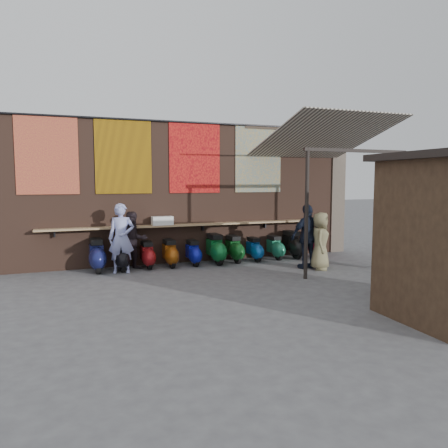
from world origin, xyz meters
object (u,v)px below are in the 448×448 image
at_px(scooter_stool_3, 170,253).
at_px(scooter_stool_6, 234,249).
at_px(scooter_stool_4, 193,253).
at_px(scooter_stool_1, 121,256).
at_px(scooter_stool_5, 216,249).
at_px(scooter_stool_8, 275,248).
at_px(diner_left, 121,238).
at_px(scooter_stool_9, 292,244).
at_px(shopper_grey, 395,240).
at_px(diner_right, 134,241).
at_px(shelf_box, 162,221).
at_px(scooter_stool_0, 97,256).
at_px(scooter_stool_10, 312,244).
at_px(scooter_stool_7, 254,249).
at_px(scooter_stool_2, 147,255).
at_px(shopper_tan, 320,241).
at_px(shopper_navy, 308,237).

distance_m(scooter_stool_3, scooter_stool_6, 1.89).
bearing_deg(scooter_stool_4, scooter_stool_1, 179.98).
bearing_deg(scooter_stool_5, scooter_stool_6, 2.82).
height_order(scooter_stool_4, scooter_stool_6, scooter_stool_6).
distance_m(scooter_stool_8, diner_left, 4.61).
xyz_separation_m(scooter_stool_3, scooter_stool_9, (3.82, -0.00, 0.04)).
distance_m(scooter_stool_4, shopper_grey, 5.40).
xyz_separation_m(scooter_stool_3, diner_right, (-0.98, -0.02, 0.40)).
height_order(scooter_stool_4, diner_right, diner_right).
height_order(shelf_box, diner_right, diner_right).
distance_m(scooter_stool_4, diner_right, 1.69).
xyz_separation_m(shelf_box, scooter_stool_1, (-1.18, -0.32, -0.87)).
bearing_deg(diner_left, scooter_stool_1, 97.83).
bearing_deg(shopper_grey, scooter_stool_9, -18.78).
xyz_separation_m(scooter_stool_0, scooter_stool_10, (6.45, 0.01, -0.04)).
bearing_deg(scooter_stool_6, shelf_box, 171.11).
xyz_separation_m(scooter_stool_8, scooter_stool_10, (1.30, 0.04, 0.03)).
height_order(shelf_box, scooter_stool_5, shelf_box).
xyz_separation_m(scooter_stool_6, scooter_stool_7, (0.63, -0.02, -0.04)).
bearing_deg(scooter_stool_2, scooter_stool_6, -1.48).
xyz_separation_m(scooter_stool_0, scooter_stool_8, (5.15, -0.03, -0.08)).
height_order(scooter_stool_0, scooter_stool_9, scooter_stool_0).
relative_size(shelf_box, scooter_stool_0, 0.64).
bearing_deg(shopper_tan, scooter_stool_4, 95.58).
distance_m(scooter_stool_2, diner_right, 0.56).
relative_size(scooter_stool_10, diner_right, 0.52).
relative_size(scooter_stool_0, shopper_tan, 0.59).
bearing_deg(scooter_stool_3, scooter_stool_5, -2.87).
relative_size(scooter_stool_0, scooter_stool_9, 1.04).
xyz_separation_m(scooter_stool_3, scooter_stool_4, (0.65, -0.04, -0.02)).
bearing_deg(scooter_stool_3, scooter_stool_8, -0.29).
bearing_deg(diner_right, scooter_stool_0, 167.40).
bearing_deg(shopper_tan, shelf_box, 97.32).
bearing_deg(scooter_stool_1, diner_left, -94.30).
bearing_deg(scooter_stool_9, scooter_stool_5, -178.53).
bearing_deg(scooter_stool_2, shopper_navy, -21.68).
bearing_deg(scooter_stool_5, scooter_stool_0, 178.58).
relative_size(scooter_stool_1, scooter_stool_7, 1.09).
height_order(scooter_stool_4, scooter_stool_7, scooter_stool_4).
bearing_deg(scooter_stool_1, shopper_navy, -17.98).
distance_m(scooter_stool_7, shopper_grey, 3.87).
bearing_deg(scooter_stool_9, scooter_stool_6, -178.93).
bearing_deg(scooter_stool_5, scooter_stool_2, 177.22).
distance_m(scooter_stool_9, shopper_tan, 1.85).
relative_size(scooter_stool_4, scooter_stool_6, 0.91).
bearing_deg(scooter_stool_7, shopper_tan, -57.67).
bearing_deg(scooter_stool_3, scooter_stool_6, -1.11).
bearing_deg(scooter_stool_1, shelf_box, 14.97).
bearing_deg(scooter_stool_2, shopper_tan, -23.35).
bearing_deg(scooter_stool_9, scooter_stool_4, -179.35).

